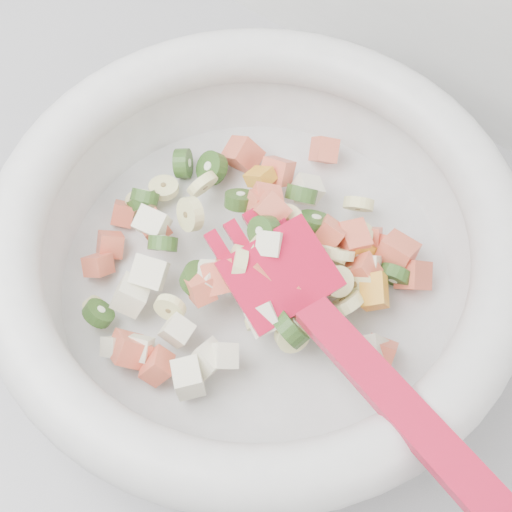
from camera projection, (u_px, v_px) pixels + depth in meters
The scene contains 2 objects.
counter at pixel (258, 478), 0.93m from camera, with size 2.00×0.60×0.90m, color gray.
mixing_bowl at pixel (257, 249), 0.51m from camera, with size 0.47×0.38×0.14m.
Camera 1 is at (0.13, 1.28, 1.40)m, focal length 50.00 mm.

